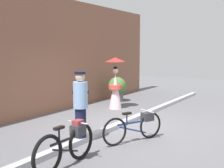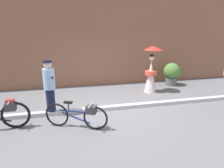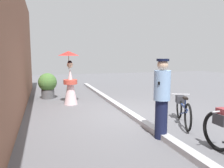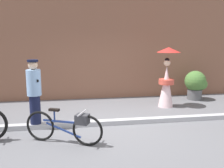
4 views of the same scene
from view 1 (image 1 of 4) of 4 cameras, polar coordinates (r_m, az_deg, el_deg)
The scene contains 8 objects.
ground_plane at distance 8.67m, azimuth 1.87°, elevation -8.02°, with size 30.00×30.00×0.00m, color slate.
building_wall at distance 10.37m, azimuth -13.51°, elevation 5.47°, with size 14.00×0.40×4.03m, color brown.
sidewalk_curb at distance 8.66m, azimuth 1.87°, elevation -7.63°, with size 14.00×0.20×0.12m, color #B2B2B7.
bicycle_near_officer at distance 7.17m, azimuth 4.67°, elevation -7.98°, with size 1.60×0.78×0.74m.
bicycle_far_side at distance 5.74m, azimuth -8.54°, elevation -11.36°, with size 1.69×0.48×0.82m.
person_officer at distance 6.99m, azimuth -6.10°, elevation -4.04°, with size 0.34×0.34×1.69m.
person_with_parasol at distance 10.97m, azimuth 0.65°, elevation 0.04°, with size 0.75×0.75×1.91m.
potted_plant_by_door at distance 12.59m, azimuth 1.11°, elevation -0.74°, with size 0.77×0.75×1.04m.
Camera 1 is at (-7.25, -4.23, 2.19)m, focal length 47.40 mm.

